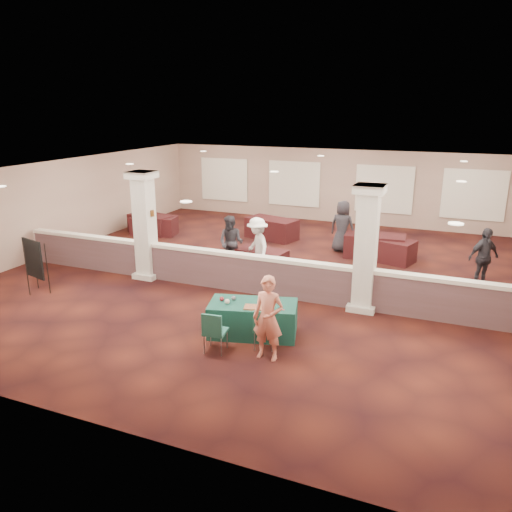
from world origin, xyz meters
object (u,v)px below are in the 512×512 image
at_px(easel_board, 33,259).
at_px(woman, 268,318).
at_px(attendee_c, 483,258).
at_px(far_table_back_center, 272,229).
at_px(far_table_front_center, 261,259).
at_px(far_table_back_right, 375,246).
at_px(attendee_a, 231,243).
at_px(near_table, 253,319).
at_px(far_table_front_right, 386,250).
at_px(attendee_b, 257,246).
at_px(conf_chair_main, 264,326).
at_px(attendee_d, 342,226).
at_px(far_table_back_left, 152,224).
at_px(conf_chair_side, 214,329).
at_px(far_table_front_left, 154,226).

relative_size(easel_board, woman, 0.86).
bearing_deg(woman, attendee_c, 57.47).
bearing_deg(far_table_back_center, far_table_front_center, -74.12).
xyz_separation_m(far_table_back_right, attendee_a, (-4.00, -3.00, 0.46)).
bearing_deg(near_table, attendee_a, 106.25).
height_order(near_table, far_table_front_right, near_table).
bearing_deg(attendee_b, near_table, -22.79).
bearing_deg(far_table_back_right, attendee_c, -27.13).
distance_m(easel_board, woman, 7.37).
bearing_deg(far_table_back_center, far_table_back_right, -13.66).
xyz_separation_m(conf_chair_main, attendee_b, (-2.01, 4.50, 0.35)).
xyz_separation_m(far_table_back_center, attendee_d, (2.93, -0.71, 0.52)).
bearing_deg(far_table_back_center, attendee_c, -19.94).
xyz_separation_m(easel_board, far_table_back_right, (8.10, 7.00, -0.57)).
xyz_separation_m(near_table, attendee_c, (4.84, 5.42, 0.49)).
distance_m(far_table_back_left, attendee_d, 7.81).
xyz_separation_m(far_table_front_right, far_table_back_center, (-4.55, 1.21, 0.03)).
height_order(far_table_back_right, attendee_c, attendee_c).
bearing_deg(far_table_front_center, attendee_c, 8.68).
bearing_deg(far_table_back_center, attendee_d, -13.59).
relative_size(conf_chair_side, far_table_back_center, 0.47).
bearing_deg(attendee_c, woman, -164.43).
distance_m(attendee_a, attendee_b, 1.00).
distance_m(far_table_back_center, attendee_d, 3.06).
distance_m(far_table_front_center, far_table_front_right, 4.29).
bearing_deg(attendee_c, far_table_front_center, 147.32).
bearing_deg(attendee_a, far_table_back_right, 35.80).
bearing_deg(attendee_b, far_table_back_right, 92.82).
bearing_deg(attendee_c, conf_chair_main, -167.18).
relative_size(near_table, conf_chair_side, 2.13).
distance_m(conf_chair_side, far_table_front_center, 5.71).
height_order(far_table_front_left, far_table_back_right, far_table_back_right).
bearing_deg(near_table, conf_chair_side, -124.15).
height_order(conf_chair_side, far_table_front_right, conf_chair_side).
distance_m(near_table, woman, 1.27).
distance_m(near_table, attendee_d, 7.44).
bearing_deg(conf_chair_main, conf_chair_side, -159.68).
bearing_deg(conf_chair_side, easel_board, 161.71).
distance_m(conf_chair_main, far_table_back_right, 7.77).
height_order(near_table, attendee_d, attendee_d).
height_order(far_table_back_center, far_table_back_right, far_table_back_right).
bearing_deg(far_table_front_right, easel_board, -141.36).
height_order(woman, attendee_d, attendee_d).
height_order(conf_chair_side, attendee_d, attendee_d).
distance_m(far_table_front_right, far_table_back_right, 0.45).
bearing_deg(far_table_back_left, far_table_back_center, 11.74).
bearing_deg(far_table_back_center, far_table_back_left, -168.26).
relative_size(far_table_front_center, far_table_front_right, 0.87).
bearing_deg(easel_board, attendee_b, 52.44).
bearing_deg(far_table_back_left, far_table_front_right, -1.22).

